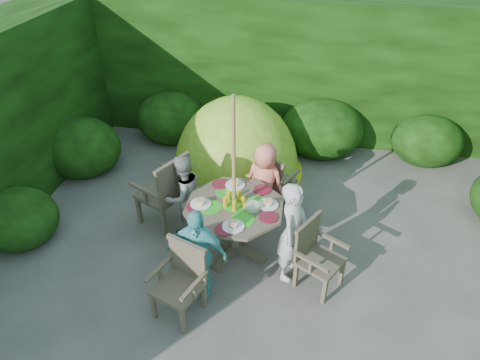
% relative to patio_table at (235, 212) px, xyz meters
% --- Properties ---
extents(ground, '(60.00, 60.00, 0.00)m').
position_rel_patio_table_xyz_m(ground, '(0.44, -0.47, -0.63)').
color(ground, '#4D4944').
rests_on(ground, ground).
extents(hedge_enclosure, '(9.00, 9.00, 2.50)m').
position_rel_patio_table_xyz_m(hedge_enclosure, '(0.44, 0.87, 0.62)').
color(hedge_enclosure, black).
rests_on(hedge_enclosure, ground).
extents(patio_table, '(1.66, 1.66, 0.90)m').
position_rel_patio_table_xyz_m(patio_table, '(0.00, 0.00, 0.00)').
color(patio_table, '#453C2D').
rests_on(patio_table, ground).
extents(parasol_pole, '(0.06, 0.06, 2.20)m').
position_rel_patio_table_xyz_m(parasol_pole, '(-0.00, 0.00, 0.47)').
color(parasol_pole, olive).
rests_on(parasol_pole, ground).
extents(garden_chair_right, '(0.64, 0.67, 0.85)m').
position_rel_patio_table_xyz_m(garden_chair_right, '(1.03, -0.38, -0.18)').
color(garden_chair_right, '#453C2D').
rests_on(garden_chair_right, ground).
extents(garden_chair_left, '(0.78, 0.81, 1.05)m').
position_rel_patio_table_xyz_m(garden_chair_left, '(-1.02, 0.38, -0.07)').
color(garden_chair_left, '#453C2D').
rests_on(garden_chair_left, ground).
extents(garden_chair_back, '(0.67, 0.64, 0.86)m').
position_rel_patio_table_xyz_m(garden_chair_back, '(0.38, 1.04, -0.17)').
color(garden_chair_back, '#453C2D').
rests_on(garden_chair_back, ground).
extents(garden_chair_front, '(0.64, 0.60, 0.86)m').
position_rel_patio_table_xyz_m(garden_chair_front, '(-0.40, -1.03, -0.17)').
color(garden_chair_front, '#453C2D').
rests_on(garden_chair_front, ground).
extents(child_right, '(0.44, 0.55, 1.33)m').
position_rel_patio_table_xyz_m(child_right, '(0.74, -0.28, 0.04)').
color(child_right, silver).
rests_on(child_right, ground).
extents(child_left, '(0.71, 0.73, 1.18)m').
position_rel_patio_table_xyz_m(child_left, '(-0.75, 0.28, -0.04)').
color(child_left, gray).
rests_on(child_left, ground).
extents(child_back, '(0.69, 0.57, 1.20)m').
position_rel_patio_table_xyz_m(child_back, '(0.28, 0.75, -0.03)').
color(child_back, '#FF7C69').
rests_on(child_back, ground).
extents(child_front, '(0.71, 0.33, 1.19)m').
position_rel_patio_table_xyz_m(child_front, '(-0.29, -0.75, -0.03)').
color(child_front, '#51BDBF').
rests_on(child_front, ground).
extents(dome_tent, '(2.23, 2.23, 2.55)m').
position_rel_patio_table_xyz_m(dome_tent, '(-0.34, 1.92, -0.63)').
color(dome_tent, '#81AF21').
rests_on(dome_tent, ground).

